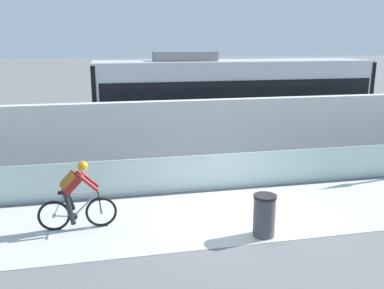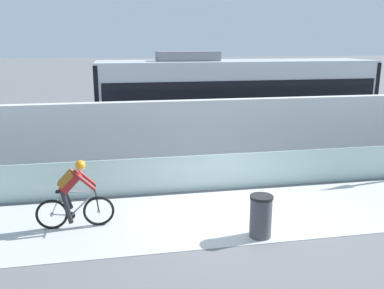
# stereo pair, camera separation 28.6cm
# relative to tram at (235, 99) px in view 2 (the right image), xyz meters

# --- Properties ---
(ground_plane) EXTENTS (200.00, 200.00, 0.00)m
(ground_plane) POSITION_rel_tram_xyz_m (-2.04, -6.85, -1.89)
(ground_plane) COLOR slate
(bike_path_deck) EXTENTS (32.00, 3.20, 0.01)m
(bike_path_deck) POSITION_rel_tram_xyz_m (-2.04, -6.85, -1.89)
(bike_path_deck) COLOR beige
(bike_path_deck) RESTS_ON ground
(glass_parapet) EXTENTS (32.00, 0.05, 1.05)m
(glass_parapet) POSITION_rel_tram_xyz_m (-2.04, -5.00, -1.37)
(glass_parapet) COLOR #ADC6C1
(glass_parapet) RESTS_ON ground
(concrete_barrier_wall) EXTENTS (32.00, 0.36, 2.37)m
(concrete_barrier_wall) POSITION_rel_tram_xyz_m (-2.04, -3.20, -0.71)
(concrete_barrier_wall) COLOR silver
(concrete_barrier_wall) RESTS_ON ground
(tram_rail_near) EXTENTS (32.00, 0.08, 0.01)m
(tram_rail_near) POSITION_rel_tram_xyz_m (-2.04, -0.72, -1.89)
(tram_rail_near) COLOR #595654
(tram_rail_near) RESTS_ON ground
(tram_rail_far) EXTENTS (32.00, 0.08, 0.01)m
(tram_rail_far) POSITION_rel_tram_xyz_m (-2.04, 0.72, -1.89)
(tram_rail_far) COLOR #595654
(tram_rail_far) RESTS_ON ground
(tram) EXTENTS (11.06, 2.54, 3.81)m
(tram) POSITION_rel_tram_xyz_m (0.00, 0.00, 0.00)
(tram) COLOR silver
(tram) RESTS_ON ground
(cyclist_on_bike) EXTENTS (1.77, 0.58, 1.61)m
(cyclist_on_bike) POSITION_rel_tram_xyz_m (-5.84, -6.85, -1.09)
(cyclist_on_bike) COLOR black
(cyclist_on_bike) RESTS_ON ground
(trash_bin) EXTENTS (0.51, 0.51, 0.96)m
(trash_bin) POSITION_rel_tram_xyz_m (-1.80, -8.10, -1.41)
(trash_bin) COLOR #47474C
(trash_bin) RESTS_ON ground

